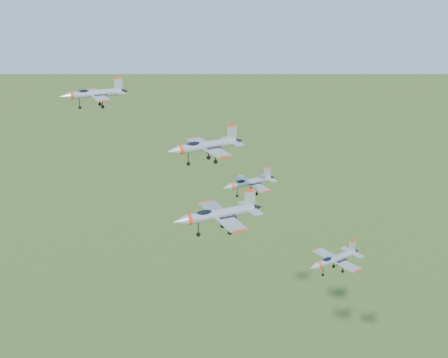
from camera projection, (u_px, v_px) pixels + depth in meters
jet_lead at (94, 94)px, 108.26m from camera, size 12.06×10.06×3.22m
jet_left_high at (205, 146)px, 100.57m from camera, size 13.87×11.43×3.71m
jet_right_high at (218, 214)px, 88.02m from camera, size 13.90×11.56×3.71m
jet_left_low at (249, 182)px, 118.86m from camera, size 12.04×9.88×3.23m
jet_right_low at (334, 259)px, 114.45m from camera, size 12.69×10.51×3.39m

